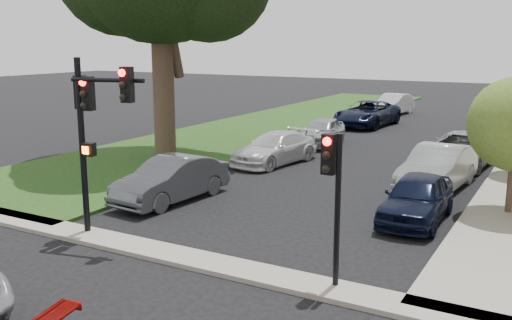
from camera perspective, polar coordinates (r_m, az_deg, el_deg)
The scene contains 14 objects.
ground at distance 12.73m, azimuth -11.37°, elevation -12.93°, with size 140.00×140.00×0.00m, color black.
grass_strip at distance 37.05m, azimuth 2.24°, elevation 3.68°, with size 8.00×44.00×0.12m, color #15380F.
sidewalk_cross at distance 14.14m, azimuth -6.05°, elevation -9.91°, with size 60.00×1.00×0.12m, color gray.
traffic_signal_main at distance 15.67m, azimuth -16.10°, elevation 4.30°, with size 2.38×0.68×4.87m.
traffic_signal_secondary at distance 12.02m, azimuth 7.70°, elevation -2.21°, with size 0.43×0.35×3.42m.
car_parked_0 at distance 17.64m, azimuth 15.80°, elevation -3.67°, with size 1.67×4.15×1.41m, color black.
car_parked_1 at distance 21.58m, azimuth 17.72°, elevation -0.77°, with size 1.68×4.81×1.59m, color #999BA0.
car_parked_2 at distance 26.01m, azimuth 19.81°, elevation 1.01°, with size 2.40×5.21×1.45m, color #999BA0.
car_parked_4 at distance 38.27m, azimuth 23.16°, elevation 3.95°, with size 1.93×4.74×1.37m, color #999BA0.
car_parked_5 at distance 19.27m, azimuth -8.47°, elevation -1.96°, with size 1.56×4.48×1.47m, color #3F4247.
car_parked_6 at distance 24.99m, azimuth 1.91°, elevation 1.19°, with size 1.91×4.70×1.36m, color silver.
car_parked_7 at distance 29.61m, azimuth 6.60°, elevation 2.84°, with size 1.68×4.18×1.43m, color #999BA0.
car_parked_8 at distance 36.80m, azimuth 11.05°, elevation 4.58°, with size 2.65×5.74×1.60m, color black.
car_parked_9 at distance 43.00m, azimuth 13.53°, elevation 5.43°, with size 1.61×4.61×1.52m, color silver.
Camera 1 is at (7.67, -8.68, 5.27)m, focal length 40.00 mm.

